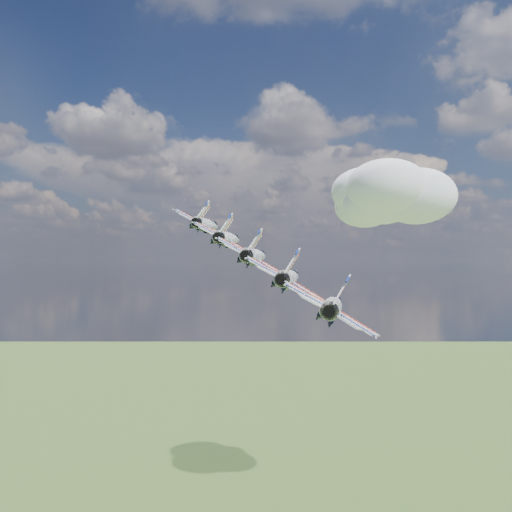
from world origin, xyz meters
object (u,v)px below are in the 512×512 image
(jet_2, at_px, (256,256))
(jet_3, at_px, (290,278))
(jet_4, at_px, (333,305))
(jet_1, at_px, (229,239))
(jet_0, at_px, (208,225))

(jet_2, distance_m, jet_3, 11.19)
(jet_4, bearing_deg, jet_2, 124.99)
(jet_1, xyz_separation_m, jet_2, (7.01, -8.21, -2.95))
(jet_0, bearing_deg, jet_3, -55.01)
(jet_0, xyz_separation_m, jet_1, (7.01, -8.21, -2.95))
(jet_2, relative_size, jet_4, 1.00)
(jet_2, distance_m, jet_4, 22.38)
(jet_1, distance_m, jet_4, 33.57)
(jet_3, xyz_separation_m, jet_4, (7.01, -8.21, -2.95))
(jet_2, bearing_deg, jet_3, -55.01)
(jet_3, bearing_deg, jet_4, -55.01)
(jet_2, bearing_deg, jet_0, 124.99)
(jet_0, relative_size, jet_1, 1.00)
(jet_2, xyz_separation_m, jet_3, (7.01, -8.21, -2.95))
(jet_0, bearing_deg, jet_1, -55.01)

